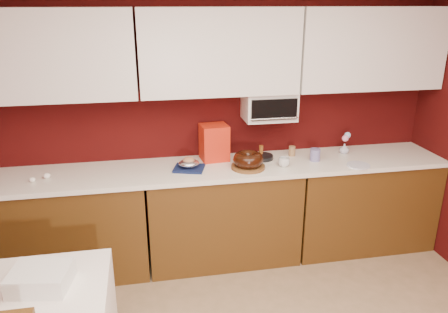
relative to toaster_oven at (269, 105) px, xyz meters
name	(u,v)px	position (x,y,z in m)	size (l,w,h in m)	color
wall_back	(216,118)	(-0.45, 0.15, -0.12)	(4.00, 0.02, 2.50)	#3C0908
base_cabinet_left	(68,228)	(-1.78, -0.17, -0.95)	(1.31, 0.58, 0.86)	#4F300F
base_cabinet_center	(222,214)	(-0.45, -0.17, -0.95)	(1.31, 0.58, 0.86)	#4F300F
base_cabinet_right	(360,202)	(0.88, -0.17, -0.95)	(1.31, 0.58, 0.86)	#4F300F
countertop	(222,168)	(-0.45, -0.17, -0.49)	(4.00, 0.62, 0.04)	white
upper_cabinet_left	(48,55)	(-1.78, -0.02, 0.48)	(1.31, 0.33, 0.70)	white
upper_cabinet_center	(219,52)	(-0.45, -0.02, 0.48)	(1.31, 0.33, 0.70)	white
upper_cabinet_right	(369,49)	(0.88, -0.02, 0.48)	(1.31, 0.33, 0.70)	white
toaster_oven	(269,105)	(0.00, 0.00, 0.00)	(0.45, 0.30, 0.25)	white
toaster_oven_door	(274,110)	(0.00, -0.16, 0.00)	(0.40, 0.02, 0.18)	black
toaster_oven_handle	(275,119)	(0.00, -0.18, -0.07)	(0.02, 0.02, 0.42)	silver
cake_base	(248,167)	(-0.25, -0.27, -0.46)	(0.29, 0.29, 0.03)	brown
bundt_cake	(248,160)	(-0.25, -0.27, -0.39)	(0.26, 0.26, 0.10)	black
navy_towel	(189,168)	(-0.74, -0.20, -0.47)	(0.25, 0.21, 0.02)	#121D46
foil_ham_nest	(189,163)	(-0.74, -0.20, -0.42)	(0.18, 0.15, 0.06)	white
roasted_ham	(189,161)	(-0.74, -0.20, -0.40)	(0.10, 0.08, 0.06)	tan
pandoro_box	(214,142)	(-0.49, 0.01, -0.32)	(0.23, 0.21, 0.32)	#AF0B10
dark_pan	(262,157)	(-0.06, -0.06, -0.46)	(0.20, 0.20, 0.03)	black
coffee_mug	(284,161)	(0.07, -0.28, -0.43)	(0.09, 0.09, 0.10)	silver
blue_jar	(315,155)	(0.38, -0.19, -0.42)	(0.09, 0.09, 0.11)	navy
flower_vase	(344,148)	(0.73, -0.06, -0.42)	(0.07, 0.07, 0.11)	#B2B4CA
flower_pink	(345,138)	(0.73, -0.06, -0.33)	(0.06, 0.06, 0.06)	pink
flower_blue	(348,135)	(0.76, -0.04, -0.30)	(0.06, 0.06, 0.06)	#9DD1FB
china_plate	(358,165)	(0.70, -0.39, -0.47)	(0.20, 0.20, 0.01)	white
amber_bottle	(261,151)	(-0.06, -0.01, -0.42)	(0.04, 0.04, 0.11)	brown
paper_cup	(292,151)	(0.23, -0.03, -0.43)	(0.06, 0.06, 0.09)	olive
egg_left	(32,180)	(-1.98, -0.24, -0.46)	(0.05, 0.04, 0.04)	white
egg_right	(47,176)	(-1.89, -0.18, -0.45)	(0.06, 0.04, 0.04)	white
newspaper_stack	(41,278)	(-1.70, -1.44, -0.57)	(0.31, 0.26, 0.11)	white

